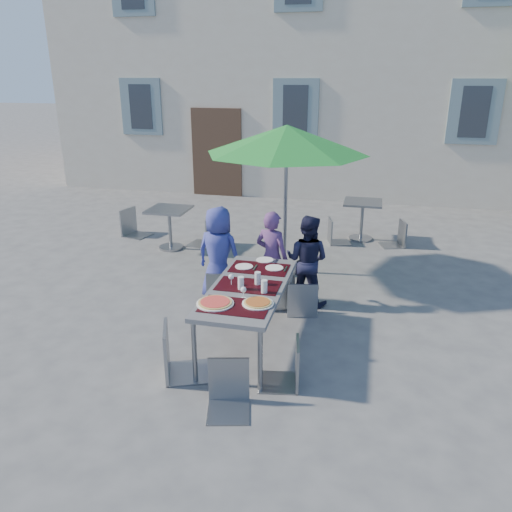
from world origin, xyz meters
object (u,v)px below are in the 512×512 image
(pizza_near_right, at_px, (258,303))
(bg_chair_l_0, at_px, (131,206))
(bg_chair_r_0, at_px, (206,214))
(child_0, at_px, (219,254))
(child_1, at_px, (272,258))
(patio_umbrella, at_px, (287,141))
(chair_4, at_px, (288,338))
(cafe_table_0, at_px, (170,221))
(cafe_table_1, at_px, (362,214))
(chair_1, at_px, (278,268))
(bg_chair_r_1, at_px, (399,219))
(chair_3, at_px, (175,321))
(bg_chair_l_1, at_px, (336,217))
(child_2, at_px, (307,260))
(chair_0, at_px, (223,267))
(chair_5, at_px, (228,359))
(chair_2, at_px, (303,278))
(dining_table, at_px, (248,290))
(pizza_near_left, at_px, (215,303))

(pizza_near_right, relative_size, bg_chair_l_0, 0.33)
(bg_chair_r_0, bearing_deg, child_0, -66.72)
(pizza_near_right, height_order, child_0, child_0)
(child_1, bearing_deg, bg_chair_l_0, -18.77)
(bg_chair_r_0, bearing_deg, patio_umbrella, -30.19)
(chair_4, distance_m, cafe_table_0, 4.62)
(cafe_table_1, bearing_deg, pizza_near_right, -100.53)
(chair_1, height_order, bg_chair_r_1, chair_1)
(chair_1, bearing_deg, chair_3, -111.06)
(bg_chair_l_1, bearing_deg, chair_4, -90.75)
(bg_chair_r_1, bearing_deg, bg_chair_l_0, -173.80)
(pizza_near_right, xyz_separation_m, child_2, (0.27, 1.75, -0.14))
(chair_3, xyz_separation_m, bg_chair_r_0, (-1.08, 4.09, -0.03))
(child_1, xyz_separation_m, chair_0, (-0.60, -0.29, -0.08))
(cafe_table_0, bearing_deg, child_2, -32.07)
(child_2, bearing_deg, cafe_table_0, -19.96)
(chair_1, bearing_deg, child_1, 125.22)
(child_2, distance_m, chair_4, 1.98)
(bg_chair_l_1, bearing_deg, chair_3, -104.17)
(pizza_near_right, xyz_separation_m, bg_chair_l_1, (0.43, 4.47, -0.26))
(child_2, relative_size, bg_chair_r_0, 1.23)
(child_2, height_order, bg_chair_l_0, child_2)
(bg_chair_l_0, distance_m, bg_chair_r_1, 5.06)
(chair_3, distance_m, chair_5, 0.79)
(chair_1, xyz_separation_m, chair_2, (0.35, -0.12, -0.06))
(dining_table, xyz_separation_m, chair_0, (-0.59, 0.92, -0.12))
(cafe_table_0, bearing_deg, bg_chair_r_1, 15.69)
(child_1, relative_size, cafe_table_1, 1.74)
(bg_chair_r_0, relative_size, bg_chair_r_1, 1.15)
(pizza_near_right, height_order, child_2, child_2)
(child_1, distance_m, chair_2, 0.57)
(chair_3, bearing_deg, chair_4, 5.04)
(child_2, bearing_deg, child_1, 22.84)
(chair_2, xyz_separation_m, patio_umbrella, (-0.51, 1.45, 1.55))
(bg_chair_l_0, distance_m, cafe_table_1, 4.44)
(dining_table, relative_size, bg_chair_l_1, 2.11)
(child_0, height_order, chair_0, child_0)
(chair_2, distance_m, patio_umbrella, 2.18)
(pizza_near_left, xyz_separation_m, patio_umbrella, (0.19, 2.92, 1.30))
(pizza_near_right, height_order, chair_5, chair_5)
(child_0, relative_size, child_1, 1.02)
(pizza_near_left, height_order, chair_4, chair_4)
(pizza_near_right, height_order, patio_umbrella, patio_umbrella)
(child_2, height_order, bg_chair_r_1, child_2)
(child_1, xyz_separation_m, patio_umbrella, (-0.03, 1.16, 1.42))
(dining_table, relative_size, bg_chair_r_0, 1.82)
(chair_1, relative_size, bg_chair_l_0, 0.98)
(child_2, distance_m, bg_chair_r_1, 3.10)
(chair_2, relative_size, cafe_table_0, 1.19)
(pizza_near_right, xyz_separation_m, cafe_table_0, (-2.44, 3.45, -0.26))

